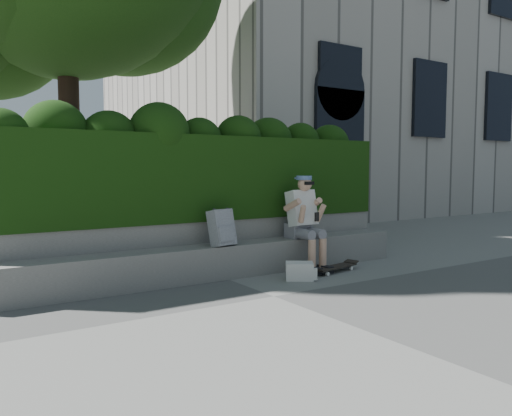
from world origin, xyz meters
TOP-DOWN VIEW (x-y plane):
  - ground at (0.00, 0.00)m, footprint 80.00×80.00m
  - bench_ledge at (0.00, 1.25)m, footprint 6.00×0.45m
  - planter_wall at (0.00, 1.73)m, footprint 6.00×0.50m
  - hedge at (0.00, 1.95)m, footprint 6.00×1.00m
  - building at (9.00, 11.00)m, footprint 12.00×12.00m
  - person at (1.29, 1.07)m, footprint 0.40×0.76m
  - skateboard at (1.52, 0.64)m, footprint 0.82×0.35m
  - backpack_plaid at (-0.05, 1.15)m, footprint 0.36×0.25m
  - backpack_ground at (0.79, 0.53)m, footprint 0.44×0.42m

SIDE VIEW (x-z plane):
  - ground at x=0.00m, z-range 0.00..0.00m
  - skateboard at x=1.52m, z-range 0.03..0.11m
  - backpack_ground at x=0.79m, z-range 0.00..0.23m
  - bench_ledge at x=0.00m, z-range 0.00..0.45m
  - planter_wall at x=0.00m, z-range 0.00..0.75m
  - backpack_plaid at x=-0.05m, z-range 0.45..0.94m
  - person at x=1.29m, z-range 0.06..1.44m
  - hedge at x=0.00m, z-range 0.75..1.95m
  - building at x=9.00m, z-range 0.00..15.00m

